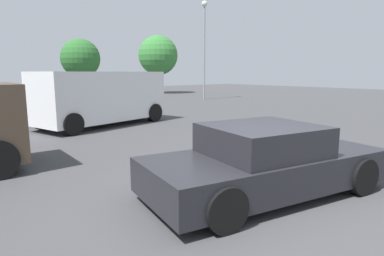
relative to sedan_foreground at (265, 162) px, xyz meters
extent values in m
plane|color=#424244|center=(-0.37, -0.26, -0.56)|extent=(80.00, 80.00, 0.00)
cube|color=#232328|center=(0.02, 0.00, -0.12)|extent=(4.50, 2.50, 0.56)
cube|color=#232328|center=(-0.07, 0.01, 0.40)|extent=(2.05, 1.92, 0.50)
cube|color=slate|center=(0.75, -0.14, 0.40)|extent=(0.33, 1.49, 0.42)
cube|color=slate|center=(-0.90, 0.17, 0.40)|extent=(0.33, 1.49, 0.42)
cylinder|color=black|center=(1.58, 0.56, -0.24)|extent=(0.67, 0.33, 0.64)
cylinder|color=black|center=(1.28, -1.08, -0.24)|extent=(0.67, 0.33, 0.64)
cylinder|color=black|center=(-1.23, 1.07, -0.24)|extent=(0.67, 0.33, 0.64)
cylinder|color=black|center=(-1.53, -0.57, -0.24)|extent=(0.67, 0.33, 0.64)
cube|color=white|center=(1.11, 8.92, 0.60)|extent=(5.54, 3.21, 1.90)
cube|color=slate|center=(-1.38, 8.27, 1.02)|extent=(0.47, 1.63, 0.76)
cylinder|color=black|center=(-0.60, 7.51, -0.18)|extent=(0.80, 0.43, 0.76)
cylinder|color=black|center=(-1.07, 9.32, -0.18)|extent=(0.80, 0.43, 0.76)
cylinder|color=black|center=(3.28, 8.51, -0.18)|extent=(0.80, 0.43, 0.76)
cylinder|color=black|center=(2.81, 10.32, -0.18)|extent=(0.80, 0.43, 0.76)
cylinder|color=gray|center=(12.80, 16.03, 2.95)|extent=(0.14, 0.14, 7.03)
sphere|color=silver|center=(12.80, 16.03, 6.60)|extent=(0.44, 0.44, 0.44)
cylinder|color=brown|center=(5.13, 21.29, 0.45)|extent=(0.41, 0.41, 2.04)
sphere|color=#2D6B2D|center=(5.13, 21.29, 2.55)|extent=(2.89, 2.89, 2.89)
cylinder|color=brown|center=(14.36, 24.70, 0.59)|extent=(0.31, 0.31, 2.31)
sphere|color=#387F38|center=(14.36, 24.70, 3.21)|extent=(3.91, 3.91, 3.91)
camera|label=1|loc=(-4.46, -3.45, 1.52)|focal=30.98mm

